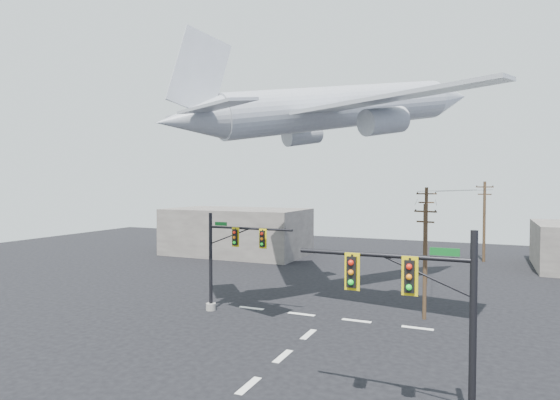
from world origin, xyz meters
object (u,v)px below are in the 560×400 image
at_px(utility_pole_a, 425,259).
at_px(utility_pole_c, 484,220).
at_px(utility_pole_b, 426,233).
at_px(signal_mast_far, 227,259).
at_px(airliner, 340,108).
at_px(signal_mast_near, 432,325).

bearing_deg(utility_pole_a, utility_pole_c, 99.83).
bearing_deg(utility_pole_c, utility_pole_b, -103.70).
xyz_separation_m(signal_mast_far, airliner, (6.82, 5.36, 11.17)).
distance_m(signal_mast_near, signal_mast_far, 18.92).
height_order(signal_mast_near, utility_pole_b, utility_pole_b).
height_order(signal_mast_far, utility_pole_c, utility_pole_c).
bearing_deg(signal_mast_far, airliner, 38.16).
bearing_deg(utility_pole_b, utility_pole_c, 64.30).
xyz_separation_m(signal_mast_near, utility_pole_b, (-3.20, 27.25, 0.61)).
distance_m(utility_pole_c, airliner, 29.67).
relative_size(utility_pole_b, utility_pole_c, 0.94).
xyz_separation_m(signal_mast_near, utility_pole_c, (1.74, 42.66, 0.92)).
relative_size(utility_pole_a, utility_pole_b, 0.88).
distance_m(utility_pole_a, airliner, 12.70).
bearing_deg(airliner, utility_pole_c, 14.61).
bearing_deg(signal_mast_far, utility_pole_b, 53.10).
xyz_separation_m(signal_mast_near, utility_pole_a, (-1.95, 15.24, 0.06)).
bearing_deg(utility_pole_c, utility_pole_a, -93.59).
bearing_deg(signal_mast_near, utility_pole_b, 96.70).
bearing_deg(utility_pole_c, signal_mast_near, -88.26).
relative_size(signal_mast_far, utility_pole_b, 0.80).
bearing_deg(utility_pole_c, signal_mast_far, -114.27).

